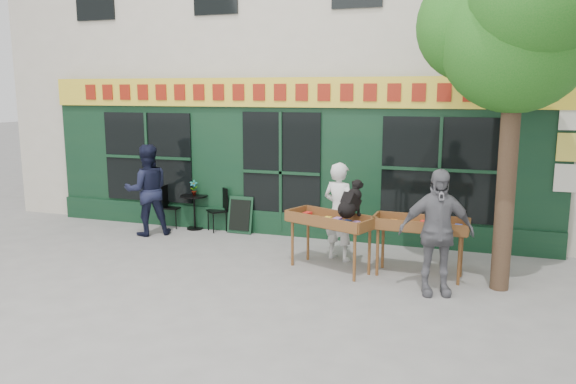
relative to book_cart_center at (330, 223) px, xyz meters
name	(u,v)px	position (x,y,z in m)	size (l,w,h in m)	color
ground	(237,267)	(-1.57, -0.35, -0.82)	(80.00, 80.00, 0.00)	slate
building	(328,14)	(-1.57, 5.62, 4.15)	(14.00, 7.26, 10.00)	beige
street_tree	(521,14)	(2.77, 0.00, 3.29)	(3.05, 2.90, 5.60)	#382619
book_cart_center	(330,223)	(0.00, 0.00, 0.00)	(1.62, 1.13, 0.99)	brown
dog	(350,198)	(0.35, -0.05, 0.47)	(0.34, 0.60, 0.60)	black
woman	(339,211)	(0.00, 0.65, 0.07)	(0.65, 0.43, 1.78)	silver
book_cart_right	(420,228)	(1.48, 0.16, 0.00)	(1.53, 0.68, 0.99)	brown
man_right	(436,232)	(1.78, -0.59, 0.13)	(1.12, 0.47, 1.91)	#5C5C61
bistro_table	(194,205)	(-3.57, 1.85, -0.28)	(0.60, 0.60, 0.76)	black
bistro_chair_left	(169,203)	(-4.21, 1.84, -0.26)	(0.39, 0.38, 0.95)	black
bistro_chair_right	(221,206)	(-2.96, 1.91, -0.26)	(0.51, 0.51, 0.95)	black
potted_plant	(194,188)	(-3.57, 1.85, 0.11)	(0.18, 0.12, 0.33)	gray
man_left	(147,190)	(-4.27, 1.10, 0.14)	(0.94, 0.73, 1.93)	black
chalkboard	(240,215)	(-2.46, 1.84, -0.42)	(0.56, 0.21, 0.79)	black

